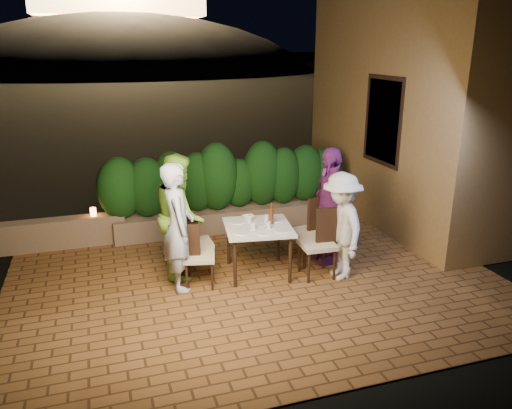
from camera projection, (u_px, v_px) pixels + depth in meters
name	position (u px, v px, depth m)	size (l,w,h in m)	color
ground	(258.00, 284.00, 7.19)	(400.00, 400.00, 0.00)	black
terrace_floor	(248.00, 273.00, 7.66)	(7.00, 6.00, 0.15)	brown
building_wall	(409.00, 88.00, 9.28)	(1.60, 5.00, 5.00)	olive
window_pane	(384.00, 121.00, 8.75)	(0.08, 1.00, 1.40)	black
window_frame	(384.00, 121.00, 8.75)	(0.06, 1.15, 1.55)	black
planter	(230.00, 218.00, 9.26)	(4.20, 0.55, 0.40)	#7C634F
hedge	(229.00, 179.00, 9.03)	(4.00, 0.70, 1.10)	#11380F
parapet	(58.00, 233.00, 8.37)	(2.20, 0.30, 0.50)	#7C634F
hill	(127.00, 104.00, 63.35)	(52.00, 40.00, 22.00)	black
dining_table	(258.00, 250.00, 7.39)	(0.96, 0.96, 0.75)	white
plate_nw	(242.00, 233.00, 7.01)	(0.22, 0.22, 0.01)	white
plate_sw	(237.00, 222.00, 7.44)	(0.24, 0.24, 0.01)	white
plate_ne	(282.00, 230.00, 7.10)	(0.23, 0.23, 0.01)	white
plate_se	(276.00, 220.00, 7.50)	(0.22, 0.22, 0.01)	white
plate_centre	(258.00, 225.00, 7.31)	(0.20, 0.20, 0.01)	white
plate_front	(264.00, 233.00, 7.01)	(0.24, 0.24, 0.01)	white
glass_nw	(253.00, 226.00, 7.12)	(0.06, 0.06, 0.11)	silver
glass_sw	(249.00, 219.00, 7.41)	(0.06, 0.06, 0.11)	silver
glass_ne	(269.00, 225.00, 7.16)	(0.06, 0.06, 0.11)	silver
glass_se	(266.00, 218.00, 7.45)	(0.06, 0.06, 0.11)	silver
beer_bottle	(271.00, 213.00, 7.31)	(0.06, 0.06, 0.33)	#52290D
bowl	(249.00, 217.00, 7.58)	(0.19, 0.19, 0.05)	white
chair_left_front	(199.00, 255.00, 6.99)	(0.43, 0.43, 0.92)	black
chair_left_back	(197.00, 241.00, 7.48)	(0.43, 0.43, 0.92)	black
chair_right_front	(317.00, 243.00, 7.26)	(0.48, 0.48, 1.04)	black
chair_right_back	(309.00, 231.00, 7.73)	(0.48, 0.48, 1.04)	black
diner_blue	(178.00, 227.00, 6.81)	(0.66, 0.43, 1.80)	silver
diner_green	(180.00, 215.00, 7.28)	(0.88, 0.69, 1.81)	#93D643
diner_white	(341.00, 226.00, 7.15)	(1.02, 0.59, 1.58)	silver
diner_purple	(330.00, 205.00, 7.67)	(1.07, 0.45, 1.83)	#77287A
parapet_lamp	(93.00, 212.00, 8.45)	(0.10, 0.10, 0.14)	orange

